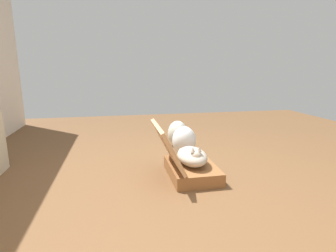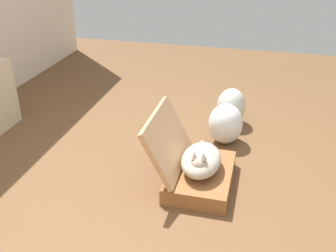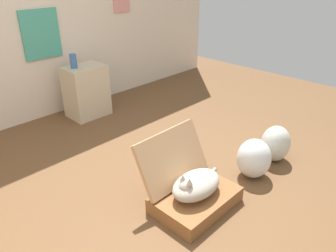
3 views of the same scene
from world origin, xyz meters
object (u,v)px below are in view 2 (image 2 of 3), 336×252
suitcase_base (200,177)px  plastic_bag_white (226,124)px  plastic_bag_clear (231,106)px  cat (201,160)px

suitcase_base → plastic_bag_white: plastic_bag_white is taller
plastic_bag_white → plastic_bag_clear: 0.38m
cat → plastic_bag_clear: plastic_bag_clear is taller
plastic_bag_clear → cat: bearing=174.5°
cat → plastic_bag_white: bearing=-8.0°
suitcase_base → plastic_bag_clear: 1.06m
cat → plastic_bag_clear: size_ratio=1.49×
suitcase_base → plastic_bag_white: bearing=-8.1°
plastic_bag_white → plastic_bag_clear: size_ratio=1.02×
suitcase_base → plastic_bag_clear: (1.05, -0.10, 0.11)m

